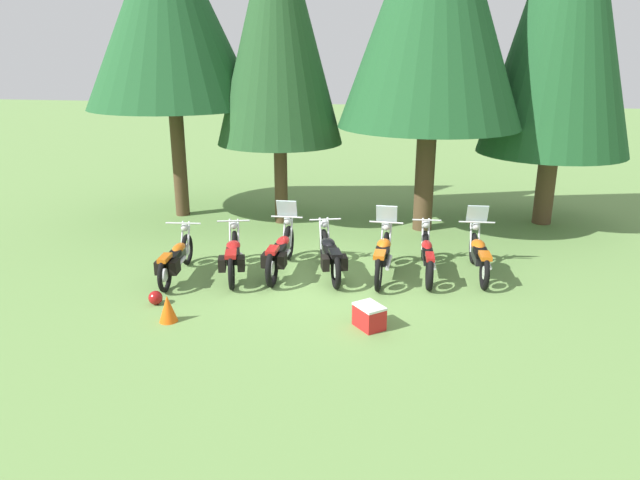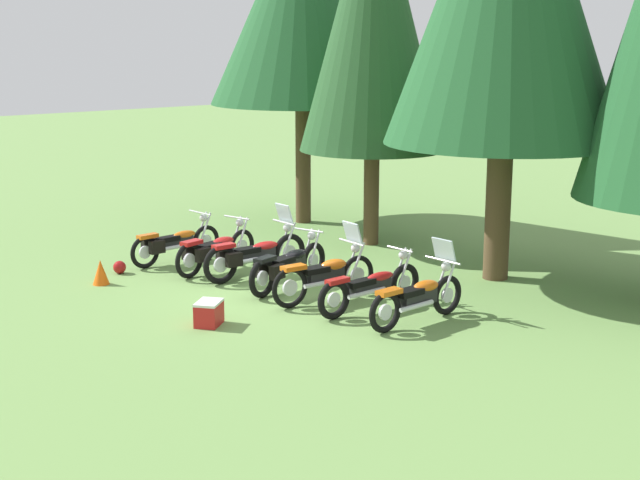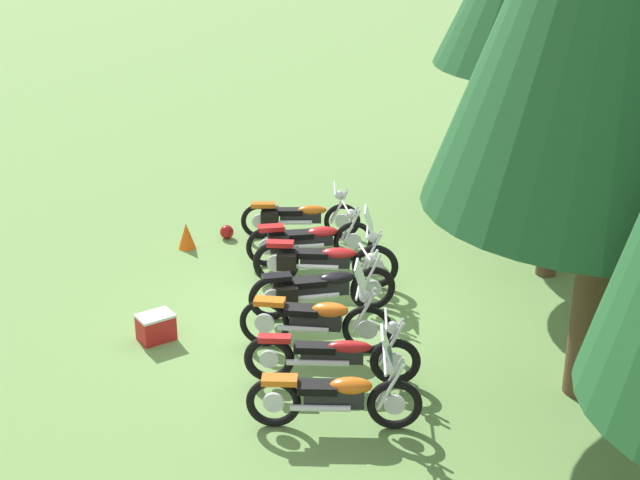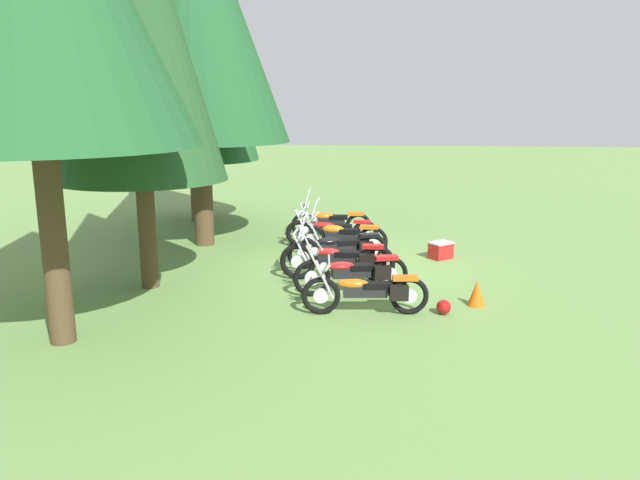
# 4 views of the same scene
# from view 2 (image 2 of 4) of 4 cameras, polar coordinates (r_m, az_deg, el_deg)

# --- Properties ---
(ground_plane) EXTENTS (80.00, 80.00, 0.00)m
(ground_plane) POSITION_cam_2_polar(r_m,az_deg,el_deg) (17.33, -2.09, -3.06)
(ground_plane) COLOR #6B934C
(motorcycle_0) EXTENTS (0.75, 2.22, 0.99)m
(motorcycle_0) POSITION_cam_2_polar(r_m,az_deg,el_deg) (19.45, -9.04, -0.16)
(motorcycle_0) COLOR black
(motorcycle_0) RESTS_ON ground_plane
(motorcycle_1) EXTENTS (0.93, 2.20, 1.01)m
(motorcycle_1) POSITION_cam_2_polar(r_m,az_deg,el_deg) (18.64, -6.55, -0.58)
(motorcycle_1) COLOR black
(motorcycle_1) RESTS_ON ground_plane
(motorcycle_2) EXTENTS (0.69, 2.41, 1.39)m
(motorcycle_2) POSITION_cam_2_polar(r_m,az_deg,el_deg) (18.06, -4.07, -0.87)
(motorcycle_2) COLOR black
(motorcycle_2) RESTS_ON ground_plane
(motorcycle_3) EXTENTS (0.99, 2.25, 1.02)m
(motorcycle_3) POSITION_cam_2_polar(r_m,az_deg,el_deg) (17.26, -2.03, -1.56)
(motorcycle_3) COLOR black
(motorcycle_3) RESTS_ON ground_plane
(motorcycle_4) EXTENTS (0.71, 2.23, 1.38)m
(motorcycle_4) POSITION_cam_2_polar(r_m,az_deg,el_deg) (16.44, 0.37, -2.15)
(motorcycle_4) COLOR black
(motorcycle_4) RESTS_ON ground_plane
(motorcycle_5) EXTENTS (0.62, 2.38, 1.00)m
(motorcycle_5) POSITION_cam_2_polar(r_m,az_deg,el_deg) (15.97, 3.20, -2.89)
(motorcycle_5) COLOR black
(motorcycle_5) RESTS_ON ground_plane
(motorcycle_6) EXTENTS (0.76, 2.19, 1.35)m
(motorcycle_6) POSITION_cam_2_polar(r_m,az_deg,el_deg) (15.29, 6.15, -3.48)
(motorcycle_6) COLOR black
(motorcycle_6) RESTS_ON ground_plane
(pine_tree_0) EXTENTS (4.56, 4.56, 8.02)m
(pine_tree_0) POSITION_cam_2_polar(r_m,az_deg,el_deg) (22.97, -1.09, 14.67)
(pine_tree_0) COLOR #4C3823
(pine_tree_0) RESTS_ON ground_plane
(pine_tree_1) EXTENTS (3.25, 3.25, 8.17)m
(pine_tree_1) POSITION_cam_2_polar(r_m,az_deg,el_deg) (20.50, 3.35, 13.92)
(pine_tree_1) COLOR #4C3823
(pine_tree_1) RESTS_ON ground_plane
(picnic_cooler) EXTENTS (0.62, 0.63, 0.41)m
(picnic_cooler) POSITION_cam_2_polar(r_m,az_deg,el_deg) (15.28, -6.91, -4.53)
(picnic_cooler) COLOR red
(picnic_cooler) RESTS_ON ground_plane
(traffic_cone) EXTENTS (0.32, 0.32, 0.48)m
(traffic_cone) POSITION_cam_2_polar(r_m,az_deg,el_deg) (18.08, -13.45, -1.95)
(traffic_cone) COLOR #EA590F
(traffic_cone) RESTS_ON ground_plane
(dropped_helmet) EXTENTS (0.26, 0.26, 0.26)m
(dropped_helmet) POSITION_cam_2_polar(r_m,az_deg,el_deg) (18.82, -12.33, -1.66)
(dropped_helmet) COLOR maroon
(dropped_helmet) RESTS_ON ground_plane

